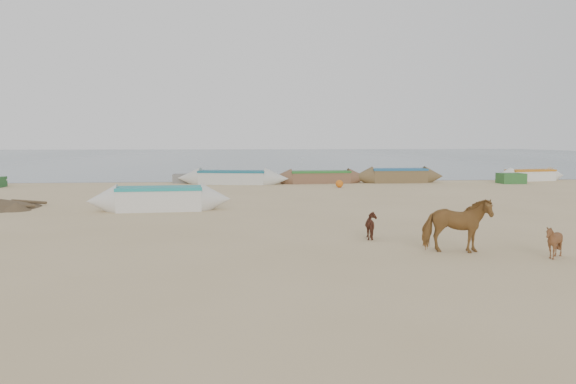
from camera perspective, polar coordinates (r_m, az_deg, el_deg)
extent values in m
plane|color=tan|center=(15.05, 1.36, -5.22)|extent=(140.00, 140.00, 0.00)
plane|color=slate|center=(96.75, -4.13, 3.73)|extent=(160.00, 160.00, 0.00)
imported|color=brown|center=(14.29, 16.74, -3.24)|extent=(1.74, 1.12, 1.36)
imported|color=brown|center=(14.47, 25.39, -4.60)|extent=(0.71, 0.63, 0.78)
imported|color=#562B1C|center=(15.83, 8.68, -3.42)|extent=(0.81, 0.88, 0.72)
sphere|color=#C85E12|center=(32.40, 5.24, 0.85)|extent=(0.44, 0.44, 0.44)
cube|color=slate|center=(36.42, -10.65, 1.37)|extent=(1.20, 1.10, 0.56)
cube|color=#2D602B|center=(38.00, 21.72, 1.30)|extent=(1.50, 1.20, 0.64)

